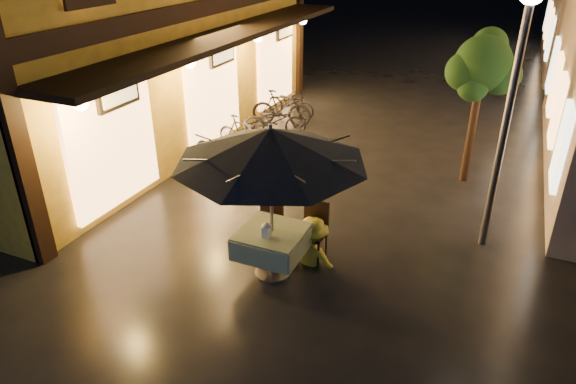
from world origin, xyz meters
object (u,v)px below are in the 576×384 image
at_px(streetlamp_near, 516,74).
at_px(bicycle_0, 222,152).
at_px(patio_umbrella, 271,145).
at_px(person_yellow, 312,220).
at_px(cafe_table, 272,241).
at_px(table_lantern, 266,229).
at_px(person_orange, 264,215).

xyz_separation_m(streetlamp_near, bicycle_0, (-5.56, 0.81, -2.45)).
xyz_separation_m(patio_umbrella, person_yellow, (0.43, 0.57, -1.39)).
bearing_deg(cafe_table, streetlamp_near, 37.28).
relative_size(table_lantern, person_yellow, 0.17).
distance_m(patio_umbrella, bicycle_0, 4.36).
bearing_deg(patio_umbrella, bicycle_0, 131.01).
bearing_deg(person_yellow, streetlamp_near, -145.87).
bearing_deg(streetlamp_near, person_orange, -153.23).
relative_size(cafe_table, patio_umbrella, 0.35).
distance_m(cafe_table, patio_umbrella, 1.56).
bearing_deg(person_orange, table_lantern, 111.81).
distance_m(cafe_table, table_lantern, 0.38).
relative_size(patio_umbrella, table_lantern, 11.19).
height_order(person_orange, bicycle_0, person_orange).
distance_m(patio_umbrella, table_lantern, 1.24).
bearing_deg(patio_umbrella, table_lantern, -90.00).
height_order(streetlamp_near, person_orange, streetlamp_near).
relative_size(streetlamp_near, table_lantern, 16.92).
height_order(streetlamp_near, patio_umbrella, streetlamp_near).
relative_size(streetlamp_near, patio_umbrella, 1.51).
bearing_deg(person_orange, streetlamp_near, -159.86).
bearing_deg(bicycle_0, streetlamp_near, -80.81).
distance_m(cafe_table, person_orange, 0.69).
height_order(cafe_table, patio_umbrella, patio_umbrella).
xyz_separation_m(person_orange, person_yellow, (0.83, 0.02, 0.08)).
distance_m(streetlamp_near, cafe_table, 4.35).
height_order(patio_umbrella, person_yellow, patio_umbrella).
xyz_separation_m(patio_umbrella, person_orange, (-0.40, 0.55, -1.47)).
xyz_separation_m(person_yellow, bicycle_0, (-3.07, 2.46, -0.29)).
bearing_deg(cafe_table, person_yellow, 53.08).
bearing_deg(cafe_table, patio_umbrella, 99.46).
height_order(streetlamp_near, table_lantern, streetlamp_near).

